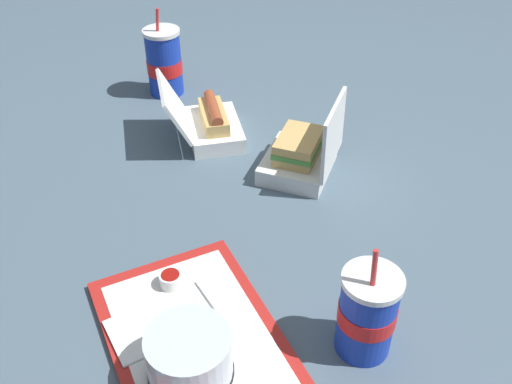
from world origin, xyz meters
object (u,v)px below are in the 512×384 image
at_px(food_tray, 194,337).
at_px(plastic_fork, 213,301).
at_px(clamshell_hotdog_left, 209,123).
at_px(cake_container, 189,357).
at_px(clamshell_sandwich_corner, 302,155).
at_px(soda_cup_left, 164,62).
at_px(soda_cup_corner, 367,313).
at_px(ketchup_cup, 171,279).

distance_m(food_tray, plastic_fork, 0.07).
relative_size(plastic_fork, clamshell_hotdog_left, 0.53).
height_order(cake_container, clamshell_sandwich_corner, clamshell_sandwich_corner).
height_order(plastic_fork, soda_cup_left, soda_cup_left).
height_order(food_tray, clamshell_sandwich_corner, clamshell_sandwich_corner).
relative_size(cake_container, soda_cup_corner, 0.61).
relative_size(food_tray, cake_container, 3.05).
distance_m(cake_container, soda_cup_left, 0.92).
bearing_deg(food_tray, soda_cup_left, 170.54).
distance_m(food_tray, ketchup_cup, 0.12).
height_order(cake_container, ketchup_cup, cake_container).
bearing_deg(plastic_fork, soda_cup_left, 161.68).
relative_size(clamshell_hotdog_left, clamshell_sandwich_corner, 0.90).
relative_size(ketchup_cup, soda_cup_left, 0.17).
bearing_deg(clamshell_sandwich_corner, plastic_fork, -43.11).
bearing_deg(plastic_fork, cake_container, -41.06).
bearing_deg(soda_cup_corner, food_tray, -111.75).
bearing_deg(clamshell_sandwich_corner, ketchup_cup, -54.45).
bearing_deg(soda_cup_corner, clamshell_sandwich_corner, 168.71).
distance_m(ketchup_cup, clamshell_hotdog_left, 0.50).
distance_m(clamshell_sandwich_corner, soda_cup_left, 0.51).
xyz_separation_m(plastic_fork, clamshell_sandwich_corner, (-0.32, 0.30, 0.03)).
height_order(clamshell_sandwich_corner, soda_cup_corner, soda_cup_corner).
height_order(cake_container, soda_cup_left, soda_cup_left).
height_order(clamshell_hotdog_left, soda_cup_left, soda_cup_left).
bearing_deg(soda_cup_left, clamshell_hotdog_left, 10.59).
relative_size(clamshell_sandwich_corner, soda_cup_corner, 1.07).
distance_m(ketchup_cup, soda_cup_left, 0.74).
relative_size(food_tray, soda_cup_left, 1.65).
distance_m(ketchup_cup, plastic_fork, 0.09).
xyz_separation_m(food_tray, plastic_fork, (-0.05, 0.05, 0.01)).
xyz_separation_m(food_tray, clamshell_hotdog_left, (-0.58, 0.19, 0.03)).
height_order(food_tray, cake_container, cake_container).
relative_size(clamshell_sandwich_corner, soda_cup_left, 0.95).
bearing_deg(food_tray, ketchup_cup, -175.15).
xyz_separation_m(food_tray, soda_cup_left, (-0.84, 0.14, 0.08)).
relative_size(ketchup_cup, soda_cup_corner, 0.19).
bearing_deg(clamshell_sandwich_corner, soda_cup_corner, -11.29).
xyz_separation_m(cake_container, plastic_fork, (-0.12, 0.07, -0.04)).
height_order(food_tray, soda_cup_left, soda_cup_left).
distance_m(cake_container, clamshell_hotdog_left, 0.68).
bearing_deg(clamshell_hotdog_left, ketchup_cup, -23.42).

